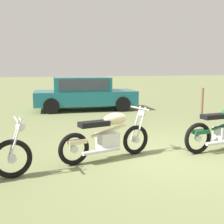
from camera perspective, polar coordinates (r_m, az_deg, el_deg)
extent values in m
plane|color=olive|center=(6.20, 11.76, -8.53)|extent=(120.00, 120.00, 0.00)
torus|color=black|center=(5.09, -19.25, -8.76)|extent=(0.67, 0.13, 0.66)
cylinder|color=silver|center=(5.09, -19.25, -8.76)|extent=(0.15, 0.11, 0.14)
cylinder|color=silver|center=(5.09, -18.84, -4.93)|extent=(0.27, 0.05, 0.72)
cylinder|color=silver|center=(4.92, -18.65, -5.40)|extent=(0.27, 0.05, 0.72)
cylinder|color=silver|center=(4.95, -18.47, -1.47)|extent=(0.07, 0.64, 0.03)
sphere|color=silver|center=(4.97, -17.71, -2.79)|extent=(0.17, 0.17, 0.16)
torus|color=black|center=(6.15, 4.73, -5.50)|extent=(0.63, 0.20, 0.62)
torus|color=black|center=(5.48, -7.58, -7.30)|extent=(0.63, 0.20, 0.62)
cylinder|color=silver|center=(6.15, 4.73, -5.50)|extent=(0.16, 0.12, 0.14)
cylinder|color=silver|center=(5.48, -7.58, -7.30)|extent=(0.16, 0.12, 0.14)
cylinder|color=silver|center=(6.18, 4.74, -2.25)|extent=(0.27, 0.08, 0.74)
cylinder|color=silver|center=(6.04, 5.72, -2.53)|extent=(0.27, 0.08, 0.74)
cube|color=silver|center=(5.77, -0.89, -5.70)|extent=(0.45, 0.37, 0.32)
cylinder|color=beige|center=(5.74, -0.63, -3.73)|extent=(0.77, 0.20, 0.22)
ellipsoid|color=beige|center=(5.77, 0.66, -1.33)|extent=(0.56, 0.35, 0.24)
cube|color=black|center=(5.56, -3.59, -2.37)|extent=(0.63, 0.34, 0.10)
cube|color=beige|center=(5.47, -7.02, -5.81)|extent=(0.39, 0.24, 0.08)
cylinder|color=silver|center=(6.08, 5.58, 0.75)|extent=(0.15, 0.64, 0.03)
sphere|color=silver|center=(6.13, 6.02, -0.33)|extent=(0.19, 0.19, 0.16)
cylinder|color=silver|center=(5.57, -2.06, -7.73)|extent=(0.80, 0.22, 0.08)
torus|color=black|center=(6.40, 16.71, -5.02)|extent=(0.68, 0.12, 0.68)
cylinder|color=silver|center=(6.40, 16.71, -5.02)|extent=(0.14, 0.11, 0.14)
cube|color=silver|center=(6.86, 21.39, -4.00)|extent=(0.41, 0.32, 0.32)
cube|color=black|center=(6.59, 19.70, -0.82)|extent=(0.61, 0.27, 0.10)
cube|color=#14592D|center=(6.41, 17.18, -3.74)|extent=(0.37, 0.20, 0.08)
cylinder|color=silver|center=(6.63, 20.90, -5.64)|extent=(0.80, 0.11, 0.08)
cube|color=#19606B|center=(12.71, -5.36, 2.90)|extent=(4.56, 2.41, 0.60)
cube|color=#19606B|center=(12.65, -6.07, 5.50)|extent=(2.60, 1.97, 0.60)
cube|color=#2D3842|center=(12.64, -6.08, 5.59)|extent=(2.24, 1.96, 0.48)
cylinder|color=black|center=(13.83, 0.29, 2.44)|extent=(0.66, 0.30, 0.64)
cylinder|color=black|center=(12.16, 2.10, 1.59)|extent=(0.66, 0.30, 0.64)
cylinder|color=black|center=(13.50, -12.05, 2.10)|extent=(0.66, 0.30, 0.64)
cylinder|color=black|center=(11.78, -11.97, 1.17)|extent=(0.66, 0.30, 0.64)
cylinder|color=brown|center=(10.81, 17.44, 1.62)|extent=(0.10, 0.10, 1.13)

